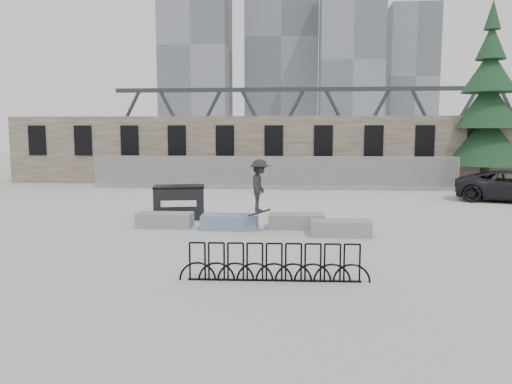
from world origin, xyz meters
TOP-DOWN VIEW (x-y plane):
  - ground at (0.00, 0.00)m, footprint 120.00×120.00m
  - stone_wall at (0.00, 16.24)m, footprint 36.00×2.58m
  - chainlink_fence at (-0.00, 12.50)m, footprint 22.06×0.06m
  - planter_far_left at (-3.32, 0.13)m, footprint 2.00×0.90m
  - planter_center_left at (-0.90, -0.06)m, footprint 2.00×0.90m
  - planter_center_right at (1.50, 0.28)m, footprint 2.00×0.90m
  - planter_offset at (2.97, -0.91)m, footprint 2.00×0.90m
  - dumpster at (-3.22, 1.98)m, footprint 2.21×1.59m
  - bike_rack at (0.97, -6.24)m, footprint 4.49×0.20m
  - spruce_tree at (13.35, 14.94)m, footprint 4.91×4.91m
  - skyline_towers at (-1.01, 93.81)m, footprint 58.00×28.00m
  - truss_bridge at (10.00, 55.00)m, footprint 70.00×3.00m
  - skateboarder at (0.21, -0.63)m, footprint 0.80×1.20m

SIDE VIEW (x-z plane):
  - ground at x=0.00m, z-range 0.00..0.00m
  - planter_far_left at x=-3.32m, z-range 0.02..0.54m
  - planter_center_left at x=-0.90m, z-range 0.02..0.54m
  - planter_center_right at x=1.50m, z-range 0.02..0.54m
  - planter_offset at x=2.97m, z-range 0.02..0.54m
  - bike_rack at x=0.97m, z-range -0.01..0.89m
  - dumpster at x=-3.22m, z-range 0.01..1.33m
  - chainlink_fence at x=0.00m, z-range 0.03..2.05m
  - skateboarder at x=0.21m, z-range 0.66..2.63m
  - stone_wall at x=0.00m, z-range 0.01..4.51m
  - truss_bridge at x=10.00m, z-range -0.77..9.03m
  - spruce_tree at x=13.35m, z-range -1.04..10.46m
  - skyline_towers at x=-1.01m, z-range -3.21..44.79m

